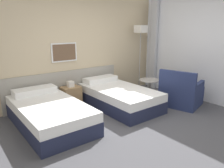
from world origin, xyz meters
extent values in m
plane|color=#47474C|center=(0.00, 0.00, 0.00)|extent=(16.00, 16.00, 0.00)
cube|color=#C6B28E|center=(0.00, 2.16, 1.35)|extent=(10.00, 0.06, 2.70)
cube|color=gray|center=(-0.51, 2.11, 0.40)|extent=(2.96, 0.04, 0.80)
cube|color=white|center=(-0.51, 2.11, 1.25)|extent=(0.64, 0.03, 0.44)
cube|color=brown|center=(-0.51, 2.09, 1.25)|extent=(0.58, 0.01, 0.38)
cube|color=white|center=(2.35, -0.19, 1.35)|extent=(0.06, 4.63, 2.70)
cube|color=silver|center=(2.31, -0.19, 1.32)|extent=(0.03, 4.26, 2.64)
cube|color=#B7BAC1|center=(2.22, 1.78, 1.32)|extent=(0.10, 0.24, 2.64)
cube|color=#1E233D|center=(-1.36, 1.08, 0.14)|extent=(1.10, 1.98, 0.27)
cube|color=white|center=(-1.36, 1.08, 0.36)|extent=(1.09, 1.96, 0.18)
cube|color=white|center=(-1.36, 1.85, 0.52)|extent=(0.88, 0.34, 0.13)
cube|color=#1E233D|center=(0.34, 1.08, 0.14)|extent=(1.10, 1.98, 0.27)
cube|color=white|center=(0.34, 1.08, 0.36)|extent=(1.09, 1.96, 0.18)
cube|color=white|center=(0.34, 1.85, 0.52)|extent=(0.88, 0.34, 0.13)
cube|color=#9E7A51|center=(-0.51, 1.87, 0.23)|extent=(0.42, 0.36, 0.45)
cube|color=silver|center=(-0.51, 1.87, 0.52)|extent=(0.14, 0.14, 0.14)
cylinder|color=#9E9993|center=(1.69, 1.79, 0.01)|extent=(0.24, 0.24, 0.02)
cylinder|color=#9E9993|center=(1.69, 1.79, 0.85)|extent=(0.02, 0.02, 1.66)
cube|color=silver|center=(1.69, 1.79, 1.78)|extent=(0.28, 0.28, 0.20)
cylinder|color=gray|center=(1.19, 0.91, 0.01)|extent=(0.33, 0.33, 0.01)
cylinder|color=gray|center=(1.19, 0.91, 0.28)|extent=(0.05, 0.05, 0.53)
cylinder|color=gray|center=(1.19, 0.91, 0.55)|extent=(0.51, 0.51, 0.02)
cube|color=navy|center=(1.60, 0.26, 0.21)|extent=(1.01, 1.02, 0.42)
cube|color=navy|center=(1.26, 0.17, 0.65)|extent=(0.32, 0.83, 0.46)
cube|color=navy|center=(1.70, -0.10, 0.51)|extent=(0.69, 0.27, 0.18)
cube|color=navy|center=(1.50, 0.62, 0.51)|extent=(0.69, 0.27, 0.18)
camera|label=1|loc=(-2.79, -2.68, 1.83)|focal=35.00mm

